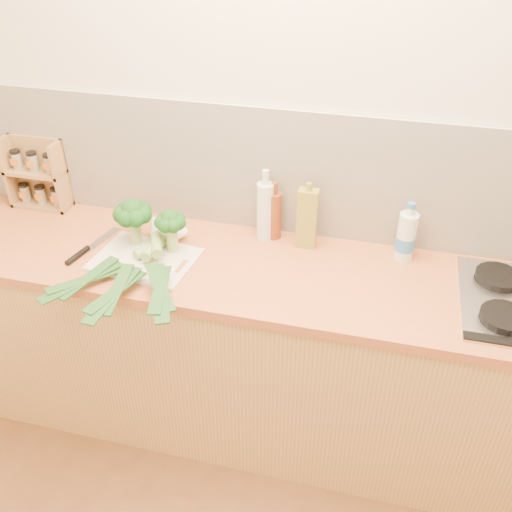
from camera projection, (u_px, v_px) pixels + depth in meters
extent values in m
plane|color=beige|center=(285.00, 143.00, 2.25)|extent=(3.50, 0.00, 3.50)
cube|color=silver|center=(283.00, 174.00, 2.32)|extent=(3.20, 0.02, 0.54)
cube|color=tan|center=(265.00, 354.00, 2.50)|extent=(3.20, 0.60, 0.86)
cube|color=#BE6938|center=(266.00, 272.00, 2.25)|extent=(3.20, 0.62, 0.04)
cylinder|color=black|center=(505.00, 318.00, 1.95)|extent=(0.17, 0.17, 0.03)
cylinder|color=black|center=(498.00, 277.00, 2.15)|extent=(0.17, 0.17, 0.03)
cube|color=beige|center=(145.00, 259.00, 2.28)|extent=(0.42, 0.33, 0.01)
cylinder|color=#9AAA63|center=(135.00, 233.00, 2.34)|extent=(0.05, 0.05, 0.09)
sphere|color=#113C10|center=(132.00, 210.00, 2.28)|extent=(0.10, 0.10, 0.10)
sphere|color=#113C10|center=(143.00, 215.00, 2.28)|extent=(0.07, 0.07, 0.07)
sphere|color=#113C10|center=(143.00, 210.00, 2.31)|extent=(0.07, 0.07, 0.07)
sphere|color=#113C10|center=(135.00, 208.00, 2.32)|extent=(0.07, 0.07, 0.07)
sphere|color=#113C10|center=(126.00, 210.00, 2.31)|extent=(0.07, 0.07, 0.07)
sphere|color=#113C10|center=(122.00, 215.00, 2.28)|extent=(0.07, 0.07, 0.07)
sphere|color=#113C10|center=(126.00, 219.00, 2.25)|extent=(0.07, 0.07, 0.07)
sphere|color=#113C10|center=(136.00, 219.00, 2.25)|extent=(0.07, 0.07, 0.07)
cylinder|color=#9AAA63|center=(172.00, 240.00, 2.29)|extent=(0.05, 0.05, 0.10)
sphere|color=#113C10|center=(170.00, 219.00, 2.24)|extent=(0.08, 0.08, 0.08)
sphere|color=#113C10|center=(179.00, 223.00, 2.24)|extent=(0.06, 0.06, 0.06)
sphere|color=#113C10|center=(178.00, 219.00, 2.26)|extent=(0.06, 0.06, 0.06)
sphere|color=#113C10|center=(172.00, 217.00, 2.28)|extent=(0.06, 0.06, 0.06)
sphere|color=#113C10|center=(164.00, 219.00, 2.26)|extent=(0.06, 0.06, 0.06)
sphere|color=#113C10|center=(161.00, 223.00, 2.24)|extent=(0.06, 0.06, 0.06)
sphere|color=#113C10|center=(165.00, 226.00, 2.22)|extent=(0.06, 0.06, 0.06)
sphere|color=#113C10|center=(173.00, 226.00, 2.22)|extent=(0.06, 0.06, 0.06)
cylinder|color=white|center=(175.00, 236.00, 2.37)|extent=(0.09, 0.12, 0.04)
cylinder|color=#7AA452|center=(150.00, 248.00, 2.29)|extent=(0.11, 0.15, 0.04)
cube|color=#184318|center=(86.00, 280.00, 2.12)|extent=(0.23, 0.26, 0.02)
cube|color=#184318|center=(81.00, 281.00, 2.10)|extent=(0.21, 0.32, 0.01)
cube|color=#184318|center=(88.00, 278.00, 2.12)|extent=(0.13, 0.28, 0.02)
cylinder|color=white|center=(168.00, 231.00, 2.36)|extent=(0.05, 0.12, 0.04)
cylinder|color=#7AA452|center=(154.00, 248.00, 2.26)|extent=(0.05, 0.15, 0.04)
cube|color=#184318|center=(116.00, 291.00, 2.03)|extent=(0.12, 0.30, 0.02)
cube|color=#184318|center=(113.00, 294.00, 2.01)|extent=(0.07, 0.34, 0.01)
cube|color=#184318|center=(117.00, 289.00, 2.04)|extent=(0.08, 0.28, 0.02)
cylinder|color=white|center=(155.00, 228.00, 2.35)|extent=(0.08, 0.12, 0.04)
cylinder|color=#7AA452|center=(157.00, 244.00, 2.25)|extent=(0.10, 0.15, 0.04)
cube|color=#184318|center=(160.00, 289.00, 2.01)|extent=(0.12, 0.30, 0.02)
cube|color=#184318|center=(160.00, 292.00, 1.99)|extent=(0.19, 0.33, 0.01)
cube|color=#184318|center=(160.00, 286.00, 2.02)|extent=(0.20, 0.25, 0.02)
cube|color=silver|center=(103.00, 238.00, 2.41)|extent=(0.08, 0.19, 0.00)
cylinder|color=black|center=(78.00, 255.00, 2.29)|extent=(0.05, 0.13, 0.02)
cube|color=#9D6E43|center=(41.00, 170.00, 2.59)|extent=(0.27, 0.02, 0.32)
cube|color=#9D6E43|center=(43.00, 204.00, 2.64)|extent=(0.27, 0.11, 0.02)
cube|color=#9D6E43|center=(35.00, 172.00, 2.55)|extent=(0.27, 0.11, 0.02)
cube|color=#9D6E43|center=(11.00, 171.00, 2.58)|extent=(0.02, 0.11, 0.32)
cube|color=#9D6E43|center=(61.00, 177.00, 2.53)|extent=(0.02, 0.11, 0.32)
cylinder|color=gray|center=(25.00, 193.00, 2.63)|extent=(0.04, 0.04, 0.08)
cylinder|color=gray|center=(41.00, 195.00, 2.62)|extent=(0.04, 0.04, 0.08)
cylinder|color=gray|center=(57.00, 197.00, 2.60)|extent=(0.04, 0.04, 0.08)
cylinder|color=gray|center=(17.00, 161.00, 2.54)|extent=(0.04, 0.04, 0.08)
cylinder|color=gray|center=(33.00, 162.00, 2.52)|extent=(0.04, 0.04, 0.08)
cylinder|color=gray|center=(49.00, 164.00, 2.51)|extent=(0.04, 0.04, 0.08)
cube|color=olive|center=(307.00, 219.00, 2.30)|extent=(0.08, 0.05, 0.26)
cylinder|color=olive|center=(309.00, 187.00, 2.21)|extent=(0.02, 0.02, 0.03)
cylinder|color=silver|center=(265.00, 211.00, 2.35)|extent=(0.07, 0.07, 0.25)
cylinder|color=silver|center=(265.00, 177.00, 2.27)|extent=(0.03, 0.03, 0.06)
cylinder|color=brown|center=(274.00, 215.00, 2.37)|extent=(0.06, 0.06, 0.21)
cylinder|color=brown|center=(274.00, 188.00, 2.30)|extent=(0.03, 0.03, 0.05)
cylinder|color=silver|center=(406.00, 236.00, 2.24)|extent=(0.08, 0.08, 0.20)
cylinder|color=silver|center=(411.00, 211.00, 2.18)|extent=(0.03, 0.03, 0.03)
cylinder|color=#3170B8|center=(405.00, 243.00, 2.26)|extent=(0.08, 0.08, 0.06)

